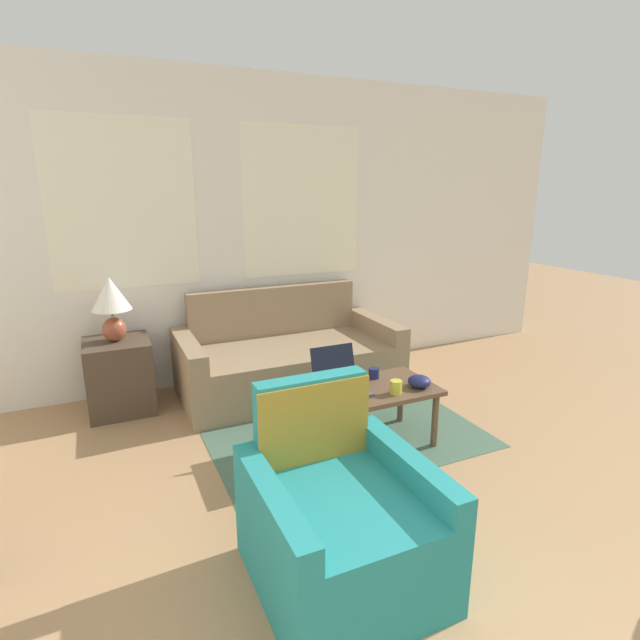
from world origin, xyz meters
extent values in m
cube|color=white|center=(0.00, 3.97, 1.30)|extent=(6.99, 0.05, 2.60)
cube|color=white|center=(-0.84, 3.95, 1.55)|extent=(1.10, 0.01, 1.30)
cube|color=white|center=(0.66, 3.95, 1.55)|extent=(1.10, 0.01, 1.30)
cube|color=#476651|center=(0.39, 2.91, 0.00)|extent=(1.85, 1.94, 0.01)
cube|color=#937A5B|center=(0.32, 3.45, 0.20)|extent=(1.52, 0.88, 0.40)
cube|color=#937A5B|center=(0.32, 3.83, 0.42)|extent=(1.52, 0.12, 0.83)
cube|color=#937A5B|center=(-0.51, 3.45, 0.28)|extent=(0.14, 0.88, 0.55)
cube|color=#937A5B|center=(1.15, 3.45, 0.28)|extent=(0.14, 0.88, 0.55)
cube|color=teal|center=(-0.24, 1.36, 0.22)|extent=(0.54, 0.78, 0.43)
cube|color=teal|center=(-0.24, 1.70, 0.42)|extent=(0.54, 0.10, 0.84)
cube|color=teal|center=(-0.56, 1.36, 0.28)|extent=(0.10, 0.78, 0.55)
cube|color=teal|center=(0.08, 1.36, 0.28)|extent=(0.10, 0.78, 0.55)
cube|color=#A87F28|center=(-0.24, 1.65, 0.52)|extent=(0.55, 0.01, 0.61)
cube|color=#4C3D2D|center=(-1.00, 3.63, 0.28)|extent=(0.47, 0.47, 0.56)
ellipsoid|color=brown|center=(-1.00, 3.63, 0.65)|extent=(0.17, 0.17, 0.18)
cylinder|color=tan|center=(-1.00, 3.63, 0.77)|extent=(0.02, 0.02, 0.06)
cone|color=white|center=(-1.00, 3.63, 0.93)|extent=(0.29, 0.29, 0.25)
cube|color=brown|center=(0.39, 2.37, 0.39)|extent=(1.03, 0.51, 0.03)
cylinder|color=brown|center=(-0.08, 2.16, 0.19)|extent=(0.04, 0.04, 0.38)
cylinder|color=brown|center=(0.85, 2.16, 0.19)|extent=(0.04, 0.04, 0.38)
cylinder|color=brown|center=(-0.08, 2.57, 0.19)|extent=(0.04, 0.04, 0.38)
cylinder|color=brown|center=(0.85, 2.57, 0.19)|extent=(0.04, 0.04, 0.38)
cube|color=#47474C|center=(0.28, 2.36, 0.42)|extent=(0.31, 0.25, 0.02)
cube|color=black|center=(0.28, 2.52, 0.55)|extent=(0.31, 0.08, 0.25)
cylinder|color=gold|center=(0.58, 2.23, 0.45)|extent=(0.08, 0.08, 0.09)
cylinder|color=#191E4C|center=(0.59, 2.51, 0.44)|extent=(0.07, 0.07, 0.07)
ellipsoid|color=#191E4C|center=(0.78, 2.25, 0.44)|extent=(0.15, 0.15, 0.08)
camera|label=1|loc=(-1.09, -0.26, 1.69)|focal=28.00mm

